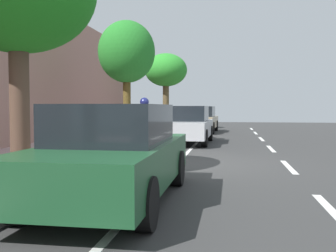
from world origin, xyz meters
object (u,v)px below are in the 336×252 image
(cyclist_with_backpack, at_px, (144,120))
(street_tree_near_cyclist, at_px, (166,71))
(parked_sedan_tan_nearest, at_px, (200,119))
(bicycle_at_curb, at_px, (148,145))
(parked_sedan_silver_second, at_px, (187,125))
(fire_hydrant, at_px, (164,126))
(parked_sedan_green_mid, at_px, (114,154))
(street_tree_mid_block, at_px, (127,53))

(cyclist_with_backpack, distance_m, street_tree_near_cyclist, 14.10)
(parked_sedan_tan_nearest, bearing_deg, bicycle_at_curb, 86.79)
(parked_sedan_silver_second, height_order, cyclist_with_backpack, cyclist_with_backpack)
(parked_sedan_tan_nearest, bearing_deg, parked_sedan_silver_second, 90.03)
(fire_hydrant, bearing_deg, bicycle_at_curb, 96.44)
(parked_sedan_green_mid, bearing_deg, bicycle_at_curb, -83.72)
(street_tree_near_cyclist, relative_size, street_tree_mid_block, 1.00)
(parked_sedan_green_mid, height_order, cyclist_with_backpack, cyclist_with_backpack)
(street_tree_mid_block, distance_m, fire_hydrant, 4.80)
(parked_sedan_green_mid, xyz_separation_m, fire_hydrant, (1.46, -13.09, -0.21))
(parked_sedan_green_mid, bearing_deg, street_tree_mid_block, -76.04)
(parked_sedan_green_mid, distance_m, fire_hydrant, 13.17)
(parked_sedan_tan_nearest, distance_m, cyclist_with_backpack, 11.26)
(parked_sedan_tan_nearest, bearing_deg, street_tree_near_cyclist, -45.61)
(parked_sedan_green_mid, bearing_deg, parked_sedan_silver_second, -90.51)
(street_tree_near_cyclist, bearing_deg, parked_sedan_silver_second, 104.53)
(parked_sedan_silver_second, height_order, parked_sedan_green_mid, same)
(bicycle_at_curb, xyz_separation_m, fire_hydrant, (0.89, -7.92, 0.16))
(parked_sedan_tan_nearest, distance_m, parked_sedan_green_mid, 16.82)
(parked_sedan_silver_second, xyz_separation_m, street_tree_mid_block, (2.47, 0.25, 2.93))
(fire_hydrant, bearing_deg, parked_sedan_silver_second, 115.42)
(parked_sedan_tan_nearest, height_order, street_tree_mid_block, street_tree_mid_block)
(parked_sedan_green_mid, distance_m, street_tree_mid_block, 10.29)
(bicycle_at_curb, relative_size, street_tree_mid_block, 0.34)
(parked_sedan_silver_second, relative_size, cyclist_with_backpack, 2.51)
(parked_sedan_tan_nearest, relative_size, parked_sedan_green_mid, 1.01)
(cyclist_with_backpack, distance_m, fire_hydrant, 7.53)
(fire_hydrant, bearing_deg, parked_sedan_green_mid, 96.38)
(parked_sedan_green_mid, xyz_separation_m, street_tree_near_cyclist, (2.38, -19.34, 3.09))
(cyclist_with_backpack, xyz_separation_m, street_tree_near_cyclist, (1.59, -13.74, 2.76))
(parked_sedan_silver_second, bearing_deg, street_tree_near_cyclist, -75.47)
(street_tree_mid_block, bearing_deg, parked_sedan_green_mid, 103.96)
(cyclist_with_backpack, bearing_deg, street_tree_near_cyclist, -83.40)
(parked_sedan_silver_second, height_order, bicycle_at_curb, parked_sedan_silver_second)
(parked_sedan_tan_nearest, relative_size, street_tree_mid_block, 0.92)
(parked_sedan_silver_second, relative_size, bicycle_at_curb, 2.66)
(cyclist_with_backpack, bearing_deg, bicycle_at_curb, 116.75)
(parked_sedan_tan_nearest, xyz_separation_m, parked_sedan_silver_second, (-0.00, 7.00, 0.00))
(bicycle_at_curb, bearing_deg, parked_sedan_green_mid, 96.28)
(parked_sedan_tan_nearest, bearing_deg, cyclist_with_backpack, 85.54)
(cyclist_with_backpack, relative_size, street_tree_mid_block, 0.36)
(fire_hydrant, bearing_deg, cyclist_with_backpack, 95.14)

